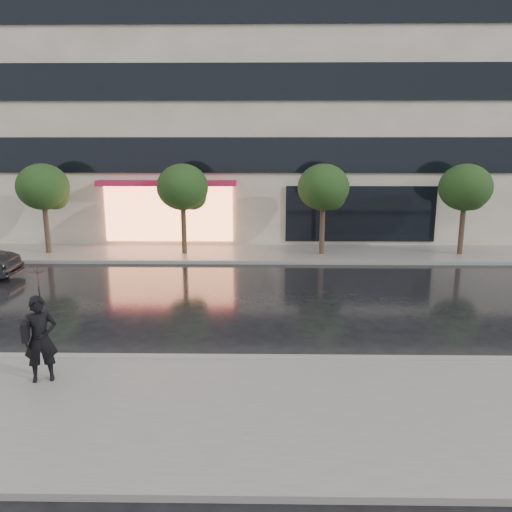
{
  "coord_description": "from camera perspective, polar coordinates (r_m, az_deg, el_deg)",
  "views": [
    {
      "loc": [
        0.47,
        -11.33,
        4.71
      ],
      "look_at": [
        0.23,
        3.65,
        1.4
      ],
      "focal_mm": 35.0,
      "sensor_mm": 36.0,
      "label": 1
    }
  ],
  "objects": [
    {
      "name": "sidewalk_near",
      "position": [
        9.34,
        -2.2,
        -17.43
      ],
      "size": [
        60.0,
        4.5,
        0.12
      ],
      "primitive_type": "cube",
      "color": "slate",
      "rests_on": "ground"
    },
    {
      "name": "tree_far_west",
      "position": [
        23.41,
        -22.99,
        7.1
      ],
      "size": [
        2.2,
        2.2,
        3.99
      ],
      "color": "#33261C",
      "rests_on": "ground"
    },
    {
      "name": "curb_far",
      "position": [
        20.37,
        -0.45,
        -0.7
      ],
      "size": [
        60.0,
        0.25,
        0.14
      ],
      "primitive_type": "cube",
      "color": "gray",
      "rests_on": "ground"
    },
    {
      "name": "office_building",
      "position": [
        29.62,
        -0.03,
        20.8
      ],
      "size": [
        30.0,
        12.76,
        18.0
      ],
      "color": "beige",
      "rests_on": "ground"
    },
    {
      "name": "sidewalk_far",
      "position": [
        22.08,
        -0.34,
        0.31
      ],
      "size": [
        60.0,
        3.5,
        0.12
      ],
      "primitive_type": "cube",
      "color": "slate",
      "rests_on": "ground"
    },
    {
      "name": "tree_mid_east",
      "position": [
        21.59,
        7.85,
        7.6
      ],
      "size": [
        2.2,
        2.2,
        3.99
      ],
      "color": "#33261C",
      "rests_on": "ground"
    },
    {
      "name": "curb_near",
      "position": [
        11.34,
        -1.58,
        -11.71
      ],
      "size": [
        60.0,
        0.25,
        0.14
      ],
      "primitive_type": "cube",
      "color": "gray",
      "rests_on": "ground"
    },
    {
      "name": "ground",
      "position": [
        12.28,
        -1.38,
        -10.1
      ],
      "size": [
        120.0,
        120.0,
        0.0
      ],
      "primitive_type": "plane",
      "color": "black",
      "rests_on": "ground"
    },
    {
      "name": "tree_mid_west",
      "position": [
        21.71,
        -8.22,
        7.61
      ],
      "size": [
        2.2,
        2.2,
        3.99
      ],
      "color": "#33261C",
      "rests_on": "ground"
    },
    {
      "name": "pedestrian_with_umbrella",
      "position": [
        10.62,
        -23.54,
        -5.39
      ],
      "size": [
        1.15,
        1.16,
        2.39
      ],
      "rotation": [
        0.0,
        0.0,
        0.33
      ],
      "color": "black",
      "rests_on": "sidewalk_near"
    },
    {
      "name": "tree_far_east",
      "position": [
        23.09,
        22.91,
        7.05
      ],
      "size": [
        2.2,
        2.2,
        3.99
      ],
      "color": "#33261C",
      "rests_on": "ground"
    }
  ]
}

